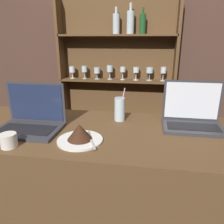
{
  "coord_description": "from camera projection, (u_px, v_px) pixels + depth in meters",
  "views": [
    {
      "loc": [
        0.28,
        -0.76,
        1.46
      ],
      "look_at": [
        0.1,
        0.36,
        1.08
      ],
      "focal_mm": 35.0,
      "sensor_mm": 36.0,
      "label": 1
    }
  ],
  "objects": [
    {
      "name": "back_wall",
      "position": [
        123.0,
        49.0,
        2.38
      ],
      "size": [
        7.0,
        0.06,
        2.7
      ],
      "color": "#4C3328",
      "rests_on": "ground_plane"
    },
    {
      "name": "laptop_near",
      "position": [
        31.0,
        120.0,
        1.22
      ],
      "size": [
        0.35,
        0.24,
        0.25
      ],
      "color": "#333338",
      "rests_on": "bar_counter"
    },
    {
      "name": "laptop_far",
      "position": [
        192.0,
        116.0,
        1.25
      ],
      "size": [
        0.33,
        0.21,
        0.26
      ],
      "color": "#333338",
      "rests_on": "bar_counter"
    },
    {
      "name": "water_glass",
      "position": [
        120.0,
        109.0,
        1.34
      ],
      "size": [
        0.07,
        0.07,
        0.2
      ],
      "color": "silver",
      "rests_on": "bar_counter"
    },
    {
      "name": "coffee_cup",
      "position": [
        9.0,
        140.0,
        1.02
      ],
      "size": [
        0.08,
        0.08,
        0.07
      ],
      "color": "silver",
      "rests_on": "bar_counter"
    },
    {
      "name": "bar_counter",
      "position": [
        96.0,
        201.0,
        1.37
      ],
      "size": [
        1.82,
        0.66,
        0.98
      ],
      "color": "brown",
      "rests_on": "ground_plane"
    },
    {
      "name": "cake_plate",
      "position": [
        80.0,
        134.0,
        1.07
      ],
      "size": [
        0.23,
        0.23,
        0.09
      ],
      "color": "white",
      "rests_on": "bar_counter"
    },
    {
      "name": "back_shelf",
      "position": [
        117.0,
        84.0,
        2.43
      ],
      "size": [
        1.25,
        0.18,
        1.87
      ],
      "color": "brown",
      "rests_on": "ground_plane"
    }
  ]
}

